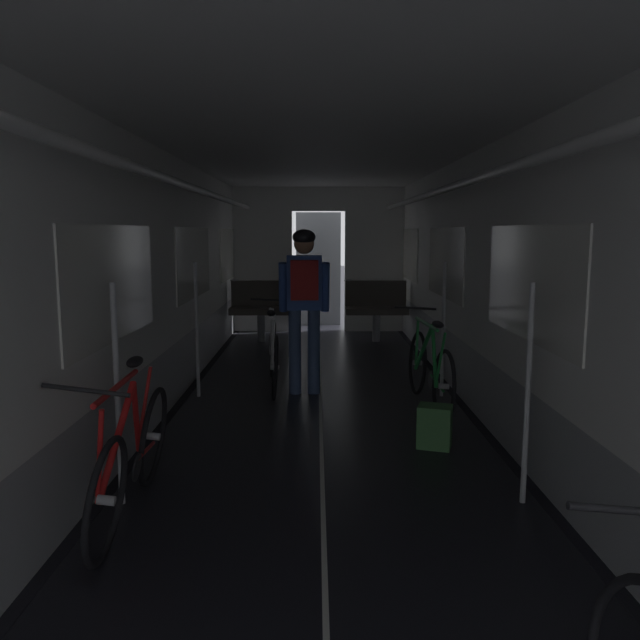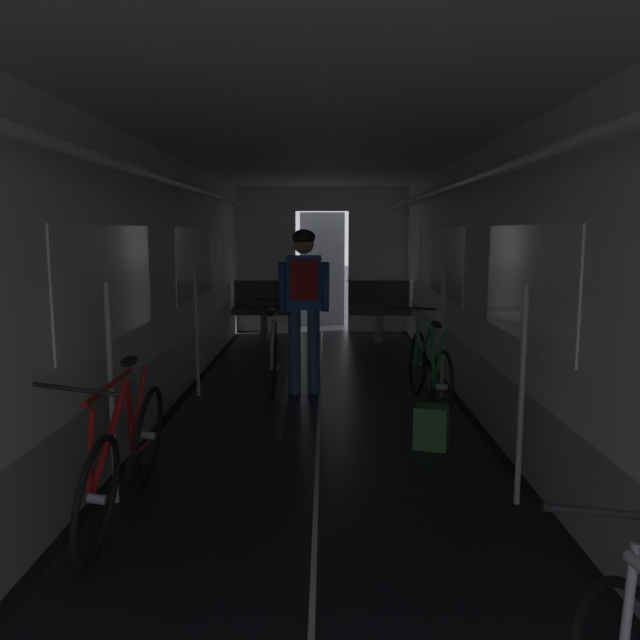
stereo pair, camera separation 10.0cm
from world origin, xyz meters
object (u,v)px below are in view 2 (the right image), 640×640
Objects in this scene: person_cyclist_aisle at (304,293)px; backpack_on_floor at (431,427)px; bicycle_white_in_aisle at (274,353)px; bench_seat_far_left at (264,305)px; bicycle_green at (429,369)px; bench_seat_far_right at (379,305)px; bicycle_red at (125,455)px.

backpack_on_floor is at bearing -57.49° from person_cyclist_aisle.
person_cyclist_aisle is 0.81m from bicycle_white_in_aisle.
bench_seat_far_left is 0.58× the size of bicycle_green.
bench_seat_far_right is 6.49m from bicycle_red.
backpack_on_floor is at bearing -69.96° from bench_seat_far_left.
bicycle_red is at bearing -92.22° from bench_seat_far_left.
bicycle_green is 4.97× the size of backpack_on_floor.
person_cyclist_aisle reaches higher than bicycle_green.
backpack_on_floor is (1.80, -4.94, -0.40)m from bench_seat_far_left.
backpack_on_floor is at bearing -97.93° from bicycle_green.
person_cyclist_aisle is (-1.06, -3.27, 0.50)m from bench_seat_far_right.
person_cyclist_aisle is (0.98, 2.88, 0.69)m from bicycle_red.
bicycle_red is 3.12m from person_cyclist_aisle.
bench_seat_far_left is at bearing 117.33° from bicycle_green.
bicycle_white_in_aisle is 2.40m from backpack_on_floor.
bicycle_white_in_aisle is (-1.41, -3.01, -0.18)m from bench_seat_far_right.
bench_seat_far_right is at bearing 0.00° from bench_seat_far_left.
bicycle_red is 2.38m from backpack_on_floor.
bench_seat_far_right is 3.48m from person_cyclist_aisle.
bicycle_red is 1.00× the size of bicycle_green.
bicycle_green is (0.16, -3.80, -0.18)m from bench_seat_far_right.
backpack_on_floor is (2.04, 1.21, -0.21)m from bicycle_red.
person_cyclist_aisle is at bearing -37.55° from bicycle_white_in_aisle.
bicycle_white_in_aisle reaches higher than backpack_on_floor.
person_cyclist_aisle is at bearing 156.78° from bicycle_green.
bicycle_red is at bearing -149.28° from backpack_on_floor.
bench_seat_far_left is 3.04m from bicycle_white_in_aisle.
bicycle_white_in_aisle is at bearing 142.45° from person_cyclist_aisle.
bicycle_green is 1.75m from bicycle_white_in_aisle.
bench_seat_far_right is at bearing 72.01° from person_cyclist_aisle.
bench_seat_far_left is 5.28m from backpack_on_floor.
bicycle_white_in_aisle is (-0.34, 0.26, -0.69)m from person_cyclist_aisle.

